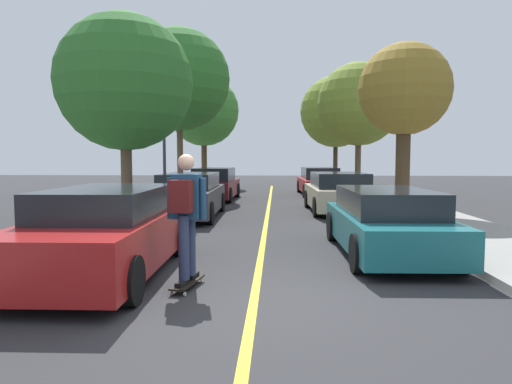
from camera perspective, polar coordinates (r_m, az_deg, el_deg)
The scene contains 17 objects.
ground at distance 6.07m, azimuth -0.30°, elevation -13.53°, with size 80.00×80.00×0.00m, color #2D2D30.
center_line at distance 9.95m, azimuth 0.85°, elevation -6.40°, with size 0.12×39.20×0.01m, color gold.
parked_car_left_nearest at distance 7.63m, azimuth -18.05°, elevation -4.76°, with size 1.93×4.37×1.37m.
parked_car_left_near at distance 14.30m, azimuth -8.23°, elevation -0.42°, with size 1.88×4.49×1.36m.
parked_car_left_far at distance 19.90m, azimuth -5.17°, elevation 0.94°, with size 1.92×4.28×1.39m.
parked_car_right_nearest at distance 9.11m, azimuth 15.87°, elevation -3.60°, with size 1.89×4.33×1.25m.
parked_car_right_near at distance 15.70m, azimuth 10.22°, elevation -0.09°, with size 2.11×4.19×1.33m.
parked_car_right_far at distance 22.67m, azimuth 7.86°, elevation 1.29°, with size 2.02×4.73×1.35m.
street_tree_left_nearest at distance 14.41m, azimuth -15.99°, elevation 12.89°, with size 4.00×4.00×5.91m.
street_tree_left_near at distance 21.94m, azimuth -9.52°, elevation 13.56°, with size 4.67×4.67×7.59m.
street_tree_left_far at distance 28.80m, azimuth -6.50°, elevation 9.96°, with size 4.31×4.31×6.70m.
street_tree_right_nearest at distance 15.04m, azimuth 17.96°, elevation 11.85°, with size 2.81×2.81×5.19m.
street_tree_right_near at distance 22.68m, azimuth 12.66°, elevation 10.58°, with size 3.95×3.95×6.20m.
street_tree_right_far at distance 31.05m, azimuth 9.90°, elevation 9.79°, with size 4.69×4.69×7.03m.
streetlamp at distance 18.56m, azimuth -11.37°, elevation 8.72°, with size 0.36×0.24×5.51m.
skateboard at distance 6.70m, azimuth -8.50°, elevation -11.05°, with size 0.37×0.87×0.10m.
skateboarder at distance 6.48m, azimuth -8.71°, elevation -2.17°, with size 0.59×0.71×1.80m.
Camera 1 is at (0.29, -5.76, 1.87)m, focal length 32.22 mm.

